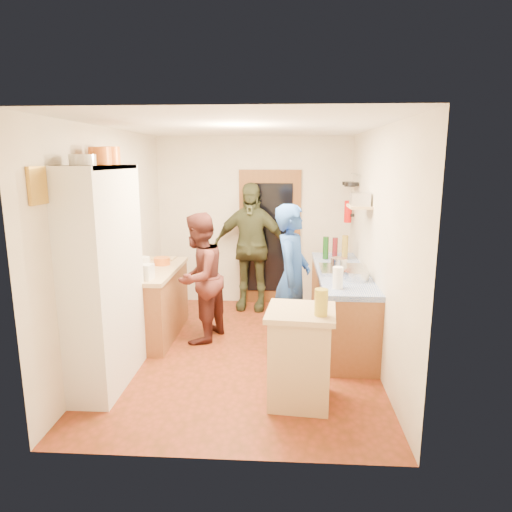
# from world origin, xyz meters

# --- Properties ---
(floor) EXTENTS (3.00, 4.00, 0.02)m
(floor) POSITION_xyz_m (0.00, 0.00, -0.01)
(floor) COLOR maroon
(floor) RESTS_ON ground
(ceiling) EXTENTS (3.00, 4.00, 0.02)m
(ceiling) POSITION_xyz_m (0.00, 0.00, 2.61)
(ceiling) COLOR silver
(ceiling) RESTS_ON ground
(wall_back) EXTENTS (3.00, 0.02, 2.60)m
(wall_back) POSITION_xyz_m (0.00, 2.01, 1.30)
(wall_back) COLOR beige
(wall_back) RESTS_ON ground
(wall_front) EXTENTS (3.00, 0.02, 2.60)m
(wall_front) POSITION_xyz_m (0.00, -2.01, 1.30)
(wall_front) COLOR beige
(wall_front) RESTS_ON ground
(wall_left) EXTENTS (0.02, 4.00, 2.60)m
(wall_left) POSITION_xyz_m (-1.51, 0.00, 1.30)
(wall_left) COLOR beige
(wall_left) RESTS_ON ground
(wall_right) EXTENTS (0.02, 4.00, 2.60)m
(wall_right) POSITION_xyz_m (1.51, 0.00, 1.30)
(wall_right) COLOR beige
(wall_right) RESTS_ON ground
(door_frame) EXTENTS (0.95, 0.06, 2.10)m
(door_frame) POSITION_xyz_m (0.25, 1.97, 1.05)
(door_frame) COLOR brown
(door_frame) RESTS_ON ground
(door_glass) EXTENTS (0.70, 0.02, 1.70)m
(door_glass) POSITION_xyz_m (0.25, 1.94, 1.05)
(door_glass) COLOR black
(door_glass) RESTS_ON door_frame
(hutch_body) EXTENTS (0.40, 1.20, 2.20)m
(hutch_body) POSITION_xyz_m (-1.30, -0.80, 1.10)
(hutch_body) COLOR silver
(hutch_body) RESTS_ON ground
(hutch_top_shelf) EXTENTS (0.40, 1.14, 0.04)m
(hutch_top_shelf) POSITION_xyz_m (-1.30, -0.80, 2.18)
(hutch_top_shelf) COLOR silver
(hutch_top_shelf) RESTS_ON hutch_body
(plate_stack) EXTENTS (0.23, 0.23, 0.10)m
(plate_stack) POSITION_xyz_m (-1.30, -1.10, 2.25)
(plate_stack) COLOR white
(plate_stack) RESTS_ON hutch_top_shelf
(orange_pot_a) EXTENTS (0.21, 0.21, 0.17)m
(orange_pot_a) POSITION_xyz_m (-1.30, -0.70, 2.28)
(orange_pot_a) COLOR orange
(orange_pot_a) RESTS_ON hutch_top_shelf
(orange_pot_b) EXTENTS (0.20, 0.20, 0.18)m
(orange_pot_b) POSITION_xyz_m (-1.30, -0.45, 2.29)
(orange_pot_b) COLOR orange
(orange_pot_b) RESTS_ON hutch_top_shelf
(left_counter_base) EXTENTS (0.60, 1.40, 0.85)m
(left_counter_base) POSITION_xyz_m (-1.20, 0.45, 0.42)
(left_counter_base) COLOR brown
(left_counter_base) RESTS_ON ground
(left_counter_top) EXTENTS (0.64, 1.44, 0.05)m
(left_counter_top) POSITION_xyz_m (-1.20, 0.45, 0.88)
(left_counter_top) COLOR tan
(left_counter_top) RESTS_ON left_counter_base
(toaster) EXTENTS (0.26, 0.20, 0.18)m
(toaster) POSITION_xyz_m (-1.15, -0.07, 0.99)
(toaster) COLOR white
(toaster) RESTS_ON left_counter_top
(kettle) EXTENTS (0.19, 0.19, 0.18)m
(kettle) POSITION_xyz_m (-1.25, 0.29, 0.99)
(kettle) COLOR white
(kettle) RESTS_ON left_counter_top
(orange_bowl) EXTENTS (0.23, 0.23, 0.10)m
(orange_bowl) POSITION_xyz_m (-1.12, 0.67, 0.95)
(orange_bowl) COLOR orange
(orange_bowl) RESTS_ON left_counter_top
(chopping_board) EXTENTS (0.32, 0.24, 0.02)m
(chopping_board) POSITION_xyz_m (-1.18, 0.99, 0.91)
(chopping_board) COLOR tan
(chopping_board) RESTS_ON left_counter_top
(right_counter_base) EXTENTS (0.60, 2.20, 0.84)m
(right_counter_base) POSITION_xyz_m (1.20, 0.50, 0.42)
(right_counter_base) COLOR brown
(right_counter_base) RESTS_ON ground
(right_counter_top) EXTENTS (0.62, 2.22, 0.06)m
(right_counter_top) POSITION_xyz_m (1.20, 0.50, 0.87)
(right_counter_top) COLOR #0F35A6
(right_counter_top) RESTS_ON right_counter_base
(hob) EXTENTS (0.55, 0.58, 0.04)m
(hob) POSITION_xyz_m (1.20, 0.46, 0.92)
(hob) COLOR silver
(hob) RESTS_ON right_counter_top
(pot_on_hob) EXTENTS (0.20, 0.20, 0.13)m
(pot_on_hob) POSITION_xyz_m (1.15, 0.44, 1.00)
(pot_on_hob) COLOR silver
(pot_on_hob) RESTS_ON hob
(bottle_a) EXTENTS (0.09, 0.09, 0.31)m
(bottle_a) POSITION_xyz_m (1.05, 1.16, 1.06)
(bottle_a) COLOR #143F14
(bottle_a) RESTS_ON right_counter_top
(bottle_b) EXTENTS (0.07, 0.07, 0.30)m
(bottle_b) POSITION_xyz_m (1.18, 1.18, 1.05)
(bottle_b) COLOR #591419
(bottle_b) RESTS_ON right_counter_top
(bottle_c) EXTENTS (0.10, 0.10, 0.34)m
(bottle_c) POSITION_xyz_m (1.31, 1.13, 1.07)
(bottle_c) COLOR olive
(bottle_c) RESTS_ON right_counter_top
(paper_towel) EXTENTS (0.13, 0.13, 0.24)m
(paper_towel) POSITION_xyz_m (1.05, -0.33, 1.02)
(paper_towel) COLOR white
(paper_towel) RESTS_ON right_counter_top
(mixing_bowl) EXTENTS (0.33, 0.33, 0.11)m
(mixing_bowl) POSITION_xyz_m (1.30, 0.02, 0.95)
(mixing_bowl) COLOR silver
(mixing_bowl) RESTS_ON right_counter_top
(island_base) EXTENTS (0.60, 0.60, 0.86)m
(island_base) POSITION_xyz_m (0.64, -1.09, 0.43)
(island_base) COLOR tan
(island_base) RESTS_ON ground
(island_top) EXTENTS (0.68, 0.68, 0.05)m
(island_top) POSITION_xyz_m (0.64, -1.09, 0.89)
(island_top) COLOR tan
(island_top) RESTS_ON island_base
(cutting_board) EXTENTS (0.37, 0.31, 0.02)m
(cutting_board) POSITION_xyz_m (0.59, -1.04, 0.90)
(cutting_board) COLOR white
(cutting_board) RESTS_ON island_top
(oil_jar) EXTENTS (0.13, 0.13, 0.24)m
(oil_jar) POSITION_xyz_m (0.80, -1.23, 1.03)
(oil_jar) COLOR #AD9E2D
(oil_jar) RESTS_ON island_top
(pan_rail) EXTENTS (0.02, 0.65, 0.02)m
(pan_rail) POSITION_xyz_m (1.46, 1.52, 2.05)
(pan_rail) COLOR silver
(pan_rail) RESTS_ON wall_right
(pan_hang_a) EXTENTS (0.18, 0.18, 0.05)m
(pan_hang_a) POSITION_xyz_m (1.40, 1.35, 1.92)
(pan_hang_a) COLOR black
(pan_hang_a) RESTS_ON pan_rail
(pan_hang_b) EXTENTS (0.16, 0.16, 0.05)m
(pan_hang_b) POSITION_xyz_m (1.40, 1.55, 1.90)
(pan_hang_b) COLOR black
(pan_hang_b) RESTS_ON pan_rail
(pan_hang_c) EXTENTS (0.17, 0.17, 0.05)m
(pan_hang_c) POSITION_xyz_m (1.40, 1.75, 1.91)
(pan_hang_c) COLOR black
(pan_hang_c) RESTS_ON pan_rail
(wall_shelf) EXTENTS (0.26, 0.42, 0.03)m
(wall_shelf) POSITION_xyz_m (1.37, 0.45, 1.70)
(wall_shelf) COLOR tan
(wall_shelf) RESTS_ON wall_right
(radio) EXTENTS (0.23, 0.31, 0.15)m
(radio) POSITION_xyz_m (1.37, 0.45, 1.79)
(radio) COLOR silver
(radio) RESTS_ON wall_shelf
(ext_bracket) EXTENTS (0.06, 0.10, 0.04)m
(ext_bracket) POSITION_xyz_m (1.47, 1.70, 1.45)
(ext_bracket) COLOR black
(ext_bracket) RESTS_ON wall_right
(fire_extinguisher) EXTENTS (0.11, 0.11, 0.32)m
(fire_extinguisher) POSITION_xyz_m (1.41, 1.70, 1.50)
(fire_extinguisher) COLOR red
(fire_extinguisher) RESTS_ON wall_right
(picture_frame) EXTENTS (0.03, 0.25, 0.30)m
(picture_frame) POSITION_xyz_m (-1.48, -1.55, 2.05)
(picture_frame) COLOR gold
(picture_frame) RESTS_ON wall_left
(person_hob) EXTENTS (0.55, 0.71, 1.76)m
(person_hob) POSITION_xyz_m (0.60, 0.10, 0.88)
(person_hob) COLOR #1E4294
(person_hob) RESTS_ON ground
(person_left) EXTENTS (0.84, 0.95, 1.62)m
(person_left) POSITION_xyz_m (-0.53, 0.38, 0.81)
(person_left) COLOR #49211D
(person_left) RESTS_ON ground
(person_back) EXTENTS (1.18, 0.60, 1.92)m
(person_back) POSITION_xyz_m (-0.02, 1.66, 0.96)
(person_back) COLOR #353822
(person_back) RESTS_ON ground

